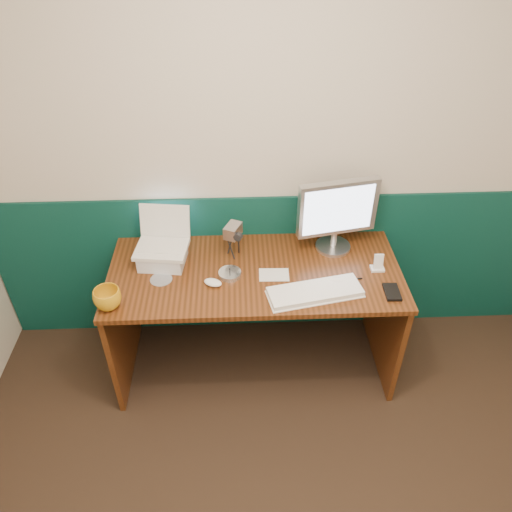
{
  "coord_description": "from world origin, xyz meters",
  "views": [
    {
      "loc": [
        -0.26,
        -0.72,
        2.48
      ],
      "look_at": [
        -0.17,
        1.23,
        0.97
      ],
      "focal_mm": 35.0,
      "sensor_mm": 36.0,
      "label": 1
    }
  ],
  "objects_px": {
    "laptop": "(159,233)",
    "camcorder": "(233,241)",
    "keyboard": "(315,292)",
    "mug": "(108,299)",
    "desk": "(255,320)",
    "monitor": "(337,215)"
  },
  "relations": [
    {
      "from": "mug",
      "to": "camcorder",
      "type": "distance_m",
      "value": 0.74
    },
    {
      "from": "desk",
      "to": "monitor",
      "type": "height_order",
      "value": "monitor"
    },
    {
      "from": "keyboard",
      "to": "mug",
      "type": "height_order",
      "value": "mug"
    },
    {
      "from": "monitor",
      "to": "camcorder",
      "type": "distance_m",
      "value": 0.59
    },
    {
      "from": "desk",
      "to": "keyboard",
      "type": "bearing_deg",
      "value": -33.99
    },
    {
      "from": "keyboard",
      "to": "desk",
      "type": "bearing_deg",
      "value": 134.62
    },
    {
      "from": "desk",
      "to": "monitor",
      "type": "distance_m",
      "value": 0.78
    },
    {
      "from": "desk",
      "to": "mug",
      "type": "distance_m",
      "value": 0.89
    },
    {
      "from": "keyboard",
      "to": "laptop",
      "type": "bearing_deg",
      "value": 148.23
    },
    {
      "from": "desk",
      "to": "keyboard",
      "type": "height_order",
      "value": "keyboard"
    },
    {
      "from": "desk",
      "to": "laptop",
      "type": "height_order",
      "value": "laptop"
    },
    {
      "from": "monitor",
      "to": "mug",
      "type": "xyz_separation_m",
      "value": [
        -1.2,
        -0.45,
        -0.17
      ]
    },
    {
      "from": "desk",
      "to": "laptop",
      "type": "xyz_separation_m",
      "value": [
        -0.51,
        0.1,
        0.57
      ]
    },
    {
      "from": "camcorder",
      "to": "monitor",
      "type": "bearing_deg",
      "value": 29.49
    },
    {
      "from": "keyboard",
      "to": "camcorder",
      "type": "xyz_separation_m",
      "value": [
        -0.41,
        0.35,
        0.09
      ]
    },
    {
      "from": "keyboard",
      "to": "mug",
      "type": "bearing_deg",
      "value": 171.1
    },
    {
      "from": "desk",
      "to": "camcorder",
      "type": "bearing_deg",
      "value": 126.84
    },
    {
      "from": "mug",
      "to": "camcorder",
      "type": "relative_size",
      "value": 0.68
    },
    {
      "from": "monitor",
      "to": "mug",
      "type": "distance_m",
      "value": 1.29
    },
    {
      "from": "desk",
      "to": "monitor",
      "type": "relative_size",
      "value": 3.57
    },
    {
      "from": "laptop",
      "to": "camcorder",
      "type": "bearing_deg",
      "value": 14.94
    },
    {
      "from": "monitor",
      "to": "mug",
      "type": "bearing_deg",
      "value": -171.05
    }
  ]
}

